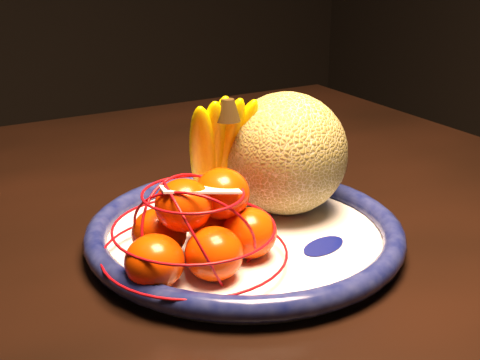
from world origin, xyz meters
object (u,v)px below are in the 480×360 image
banana_bunch (217,150)px  dining_table (29,287)px  fruit_bowl (245,234)px  mandarin_bag (199,230)px  cantaloupe (286,153)px

banana_bunch → dining_table: bearing=154.7°
fruit_bowl → banana_bunch: size_ratio=2.22×
dining_table → mandarin_bag: mandarin_bag is taller
fruit_bowl → mandarin_bag: 0.08m
fruit_bowl → banana_bunch: banana_bunch is taller
cantaloupe → mandarin_bag: bearing=-154.5°
cantaloupe → fruit_bowl: bearing=-154.9°
dining_table → banana_bunch: bearing=-27.7°
fruit_bowl → cantaloupe: cantaloupe is taller
fruit_bowl → cantaloupe: 0.10m
dining_table → banana_bunch: (0.19, -0.10, 0.16)m
cantaloupe → dining_table: bearing=154.8°
cantaloupe → banana_bunch: size_ratio=0.91×
fruit_bowl → dining_table: bearing=140.9°
dining_table → fruit_bowl: 0.27m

